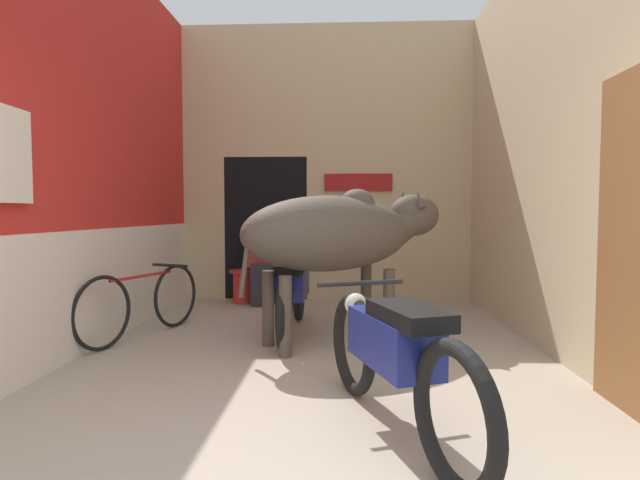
% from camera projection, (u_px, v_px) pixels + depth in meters
% --- Properties ---
extents(wall_left_shopfront, '(0.25, 4.91, 3.84)m').
position_uv_depth(wall_left_shopfront, '(88.00, 144.00, 4.59)').
color(wall_left_shopfront, red).
rests_on(wall_left_shopfront, ground_plane).
extents(wall_back_with_doorway, '(4.04, 0.93, 3.84)m').
position_uv_depth(wall_back_with_doorway, '(304.00, 189.00, 7.24)').
color(wall_back_with_doorway, '#C6B289').
rests_on(wall_back_with_doorway, ground_plane).
extents(wall_right_with_door, '(0.22, 4.91, 3.84)m').
position_uv_depth(wall_right_with_door, '(556.00, 136.00, 4.36)').
color(wall_right_with_door, '#C6B289').
rests_on(wall_right_with_door, ground_plane).
extents(cow, '(2.10, 1.52, 1.46)m').
position_uv_depth(cow, '(340.00, 233.00, 4.65)').
color(cow, '#4C4238').
rests_on(cow, ground_plane).
extents(motorcycle_near, '(0.80, 1.85, 0.79)m').
position_uv_depth(motorcycle_near, '(393.00, 353.00, 2.76)').
color(motorcycle_near, black).
rests_on(motorcycle_near, ground_plane).
extents(motorcycle_far, '(0.58, 1.90, 0.77)m').
position_uv_depth(motorcycle_far, '(293.00, 290.00, 5.06)').
color(motorcycle_far, black).
rests_on(motorcycle_far, ground_plane).
extents(bicycle, '(0.65, 1.60, 0.69)m').
position_uv_depth(bicycle, '(143.00, 302.00, 4.89)').
color(bicycle, black).
rests_on(bicycle, ground_plane).
extents(shopkeeper_seated, '(0.43, 0.34, 1.23)m').
position_uv_depth(shopkeeper_seated, '(264.00, 256.00, 6.61)').
color(shopkeeper_seated, '#282833').
rests_on(shopkeeper_seated, ground_plane).
extents(plastic_stool, '(0.33, 0.33, 0.45)m').
position_uv_depth(plastic_stool, '(242.00, 285.00, 6.74)').
color(plastic_stool, red).
rests_on(plastic_stool, ground_plane).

